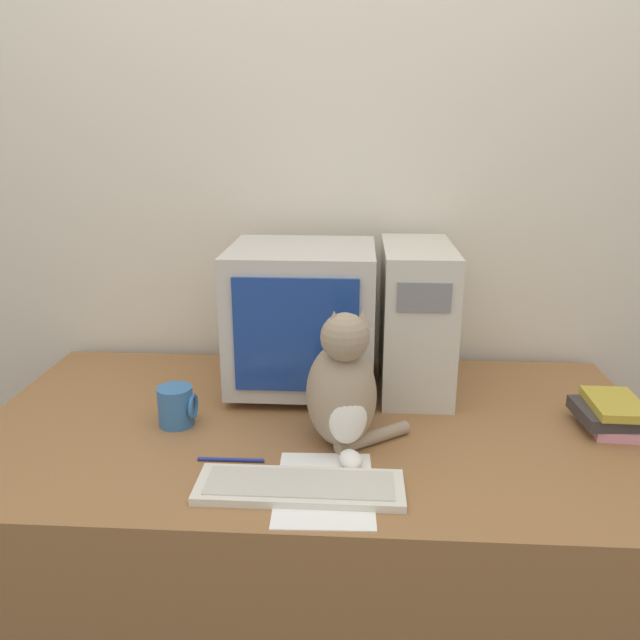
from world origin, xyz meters
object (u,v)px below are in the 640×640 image
cat (343,390)px  book_stack (611,414)px  computer_tower (415,317)px  pen (231,460)px  keyboard (300,487)px  mug (177,406)px  crt_monitor (302,316)px

cat → book_stack: size_ratio=1.86×
computer_tower → cat: size_ratio=1.21×
pen → cat: bearing=21.0°
keyboard → pen: (-0.17, 0.11, -0.01)m
cat → pen: (-0.26, -0.10, -0.14)m
pen → mug: bearing=134.6°
computer_tower → keyboard: 0.69m
computer_tower → cat: (-0.20, -0.38, -0.07)m
keyboard → book_stack: (0.77, 0.34, 0.03)m
keyboard → mug: 0.46m
computer_tower → keyboard: size_ratio=0.95×
cat → mug: (-0.43, 0.08, -0.09)m
keyboard → mug: bearing=140.1°
keyboard → mug: mug is taller
crt_monitor → cat: crt_monitor is taller
book_stack → pen: size_ratio=1.20×
computer_tower → pen: (-0.46, -0.48, -0.21)m
crt_monitor → computer_tower: (0.33, 0.03, -0.01)m
crt_monitor → pen: (-0.13, -0.45, -0.21)m
crt_monitor → pen: bearing=-105.9°
crt_monitor → keyboard: size_ratio=0.95×
computer_tower → cat: 0.44m
pen → mug: size_ratio=1.50×
computer_tower → pen: size_ratio=2.72×
pen → keyboard: bearing=-33.1°
computer_tower → crt_monitor: bearing=-174.9°
crt_monitor → book_stack: 0.86m
pen → mug: (-0.18, 0.18, 0.05)m
keyboard → cat: 0.26m
mug → cat: bearing=-10.5°
crt_monitor → keyboard: 0.60m
keyboard → mug: (-0.35, 0.29, 0.04)m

